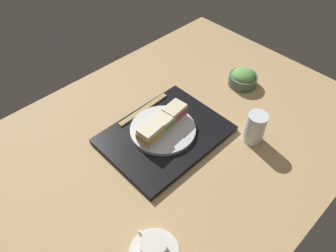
# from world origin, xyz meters

# --- Properties ---
(ground_plane) EXTENTS (1.40, 1.00, 0.03)m
(ground_plane) POSITION_xyz_m (0.00, 0.00, -0.01)
(ground_plane) COLOR tan
(serving_tray) EXTENTS (0.41, 0.31, 0.02)m
(serving_tray) POSITION_xyz_m (0.02, -0.02, 0.01)
(serving_tray) COLOR black
(serving_tray) RESTS_ON ground_plane
(sandwich_plate) EXTENTS (0.23, 0.23, 0.01)m
(sandwich_plate) POSITION_xyz_m (0.02, -0.04, 0.03)
(sandwich_plate) COLOR silver
(sandwich_plate) RESTS_ON serving_tray
(sandwich_near) EXTENTS (0.09, 0.06, 0.05)m
(sandwich_near) POSITION_xyz_m (-0.04, -0.04, 0.06)
(sandwich_near) COLOR beige
(sandwich_near) RESTS_ON sandwich_plate
(sandwich_middle) EXTENTS (0.08, 0.06, 0.05)m
(sandwich_middle) POSITION_xyz_m (0.02, -0.04, 0.06)
(sandwich_middle) COLOR beige
(sandwich_middle) RESTS_ON sandwich_plate
(sandwich_far) EXTENTS (0.09, 0.06, 0.06)m
(sandwich_far) POSITION_xyz_m (0.08, -0.03, 0.06)
(sandwich_far) COLOR #EFE5C1
(sandwich_far) RESTS_ON sandwich_plate
(salad_bowl) EXTENTS (0.11, 0.11, 0.07)m
(salad_bowl) POSITION_xyz_m (-0.40, -0.01, 0.03)
(salad_bowl) COLOR #4C6051
(salad_bowl) RESTS_ON ground_plane
(chopsticks_pair) EXTENTS (0.23, 0.02, 0.01)m
(chopsticks_pair) POSITION_xyz_m (0.00, -0.16, 0.02)
(chopsticks_pair) COLOR tan
(chopsticks_pair) RESTS_ON serving_tray
(coffee_cup) EXTENTS (0.13, 0.13, 0.06)m
(coffee_cup) POSITION_xyz_m (0.32, 0.25, 0.03)
(coffee_cup) COLOR silver
(coffee_cup) RESTS_ON ground_plane
(drinking_glass) EXTENTS (0.07, 0.07, 0.12)m
(drinking_glass) POSITION_xyz_m (-0.19, 0.19, 0.06)
(drinking_glass) COLOR silver
(drinking_glass) RESTS_ON ground_plane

